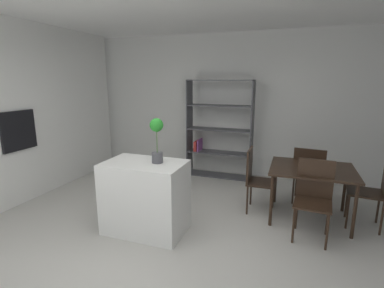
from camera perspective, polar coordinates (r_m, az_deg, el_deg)
ground_plane at (r=3.67m, az=-5.44°, el=-19.38°), size 9.31×9.31×0.00m
back_partition at (r=6.02m, az=6.65°, el=7.60°), size 6.77×0.06×2.85m
built_in_oven at (r=5.18m, az=-31.08°, el=2.31°), size 0.06×0.58×0.61m
kitchen_island at (r=3.83m, az=-9.17°, el=-10.28°), size 1.02×0.65×0.93m
potted_plant_on_island at (r=3.56m, az=-6.97°, el=1.43°), size 0.17×0.17×0.56m
open_bookshelf at (r=5.79m, az=5.21°, el=2.69°), size 1.30×0.35×1.94m
dining_table at (r=4.35m, az=22.61°, el=-5.30°), size 1.11×0.93×0.75m
dining_chair_island_side at (r=4.40m, az=12.36°, el=-5.99°), size 0.40×0.42×0.95m
dining_chair_window_side at (r=4.50m, az=32.35°, el=-7.54°), size 0.49×0.46×0.89m
dining_chair_far at (r=4.85m, az=22.10°, el=-4.92°), size 0.51×0.48×0.93m
dining_chair_near at (r=3.93m, az=22.93°, el=-8.85°), size 0.47×0.48×0.97m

